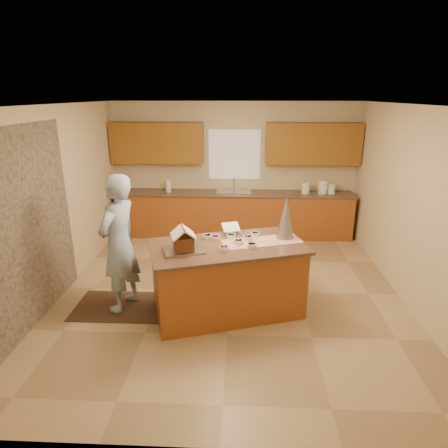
{
  "coord_description": "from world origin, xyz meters",
  "views": [
    {
      "loc": [
        0.15,
        -5.21,
        2.83
      ],
      "look_at": [
        -0.1,
        0.2,
        1.0
      ],
      "focal_mm": 30.92,
      "sensor_mm": 36.0,
      "label": 1
    }
  ],
  "objects": [
    {
      "name": "floor",
      "position": [
        0.0,
        0.0,
        0.0
      ],
      "size": [
        5.5,
        5.5,
        0.0
      ],
      "primitive_type": "plane",
      "color": "tan",
      "rests_on": "ground"
    },
    {
      "name": "ceiling",
      "position": [
        0.0,
        0.0,
        2.7
      ],
      "size": [
        5.5,
        5.5,
        0.0
      ],
      "primitive_type": "plane",
      "color": "silver",
      "rests_on": "floor"
    },
    {
      "name": "wall_back",
      "position": [
        0.0,
        2.75,
        1.35
      ],
      "size": [
        5.5,
        5.5,
        0.0
      ],
      "primitive_type": "plane",
      "color": "beige",
      "rests_on": "floor"
    },
    {
      "name": "wall_front",
      "position": [
        0.0,
        -2.75,
        1.35
      ],
      "size": [
        5.5,
        5.5,
        0.0
      ],
      "primitive_type": "plane",
      "color": "beige",
      "rests_on": "floor"
    },
    {
      "name": "wall_left",
      "position": [
        -2.5,
        0.0,
        1.35
      ],
      "size": [
        5.5,
        5.5,
        0.0
      ],
      "primitive_type": "plane",
      "color": "beige",
      "rests_on": "floor"
    },
    {
      "name": "wall_right",
      "position": [
        2.5,
        0.0,
        1.35
      ],
      "size": [
        5.5,
        5.5,
        0.0
      ],
      "primitive_type": "plane",
      "color": "beige",
      "rests_on": "floor"
    },
    {
      "name": "stone_accent",
      "position": [
        -2.48,
        -0.8,
        1.25
      ],
      "size": [
        0.0,
        2.5,
        2.5
      ],
      "primitive_type": "plane",
      "rotation": [
        1.57,
        0.0,
        1.57
      ],
      "color": "gray",
      "rests_on": "wall_left"
    },
    {
      "name": "window_curtain",
      "position": [
        0.0,
        2.72,
        1.65
      ],
      "size": [
        1.05,
        0.03,
        1.0
      ],
      "primitive_type": "cube",
      "color": "white",
      "rests_on": "wall_back"
    },
    {
      "name": "back_counter_base",
      "position": [
        0.0,
        2.45,
        0.44
      ],
      "size": [
        4.8,
        0.6,
        0.88
      ],
      "primitive_type": "cube",
      "color": "#A05221",
      "rests_on": "floor"
    },
    {
      "name": "back_counter_top",
      "position": [
        0.0,
        2.45,
        0.9
      ],
      "size": [
        4.85,
        0.63,
        0.04
      ],
      "primitive_type": "cube",
      "color": "brown",
      "rests_on": "back_counter_base"
    },
    {
      "name": "upper_cabinet_left",
      "position": [
        -1.55,
        2.57,
        1.9
      ],
      "size": [
        1.85,
        0.35,
        0.8
      ],
      "primitive_type": "cube",
      "color": "olive",
      "rests_on": "wall_back"
    },
    {
      "name": "upper_cabinet_right",
      "position": [
        1.55,
        2.57,
        1.9
      ],
      "size": [
        1.85,
        0.35,
        0.8
      ],
      "primitive_type": "cube",
      "color": "olive",
      "rests_on": "wall_back"
    },
    {
      "name": "sink",
      "position": [
        0.0,
        2.45,
        0.89
      ],
      "size": [
        0.7,
        0.45,
        0.12
      ],
      "primitive_type": "cube",
      "color": "silver",
      "rests_on": "back_counter_top"
    },
    {
      "name": "faucet",
      "position": [
        0.0,
        2.63,
        1.06
      ],
      "size": [
        0.03,
        0.03,
        0.28
      ],
      "primitive_type": "cylinder",
      "color": "silver",
      "rests_on": "back_counter_top"
    },
    {
      "name": "island_base",
      "position": [
        -0.02,
        -0.56,
        0.46
      ],
      "size": [
        2.1,
        1.48,
        0.93
      ],
      "primitive_type": "cube",
      "rotation": [
        0.0,
        0.0,
        0.3
      ],
      "color": "#A05221",
      "rests_on": "floor"
    },
    {
      "name": "island_top",
      "position": [
        -0.02,
        -0.56,
        0.95
      ],
      "size": [
        2.2,
        1.58,
        0.04
      ],
      "primitive_type": "cube",
      "rotation": [
        0.0,
        0.0,
        0.3
      ],
      "color": "brown",
      "rests_on": "island_base"
    },
    {
      "name": "table_runner",
      "position": [
        0.43,
        -0.42,
        0.97
      ],
      "size": [
        1.12,
        0.68,
        0.01
      ],
      "primitive_type": "cube",
      "rotation": [
        0.0,
        0.0,
        0.3
      ],
      "color": "#A50B0C",
      "rests_on": "island_top"
    },
    {
      "name": "baking_tray",
      "position": [
        -0.56,
        -0.79,
        0.98
      ],
      "size": [
        0.57,
        0.49,
        0.03
      ],
      "primitive_type": "cube",
      "rotation": [
        0.0,
        0.0,
        0.3
      ],
      "color": "silver",
      "rests_on": "island_top"
    },
    {
      "name": "cookbook",
      "position": [
        0.01,
        -0.13,
        1.07
      ],
      "size": [
        0.28,
        0.24,
        0.1
      ],
      "primitive_type": "cube",
      "rotation": [
        -1.13,
        0.0,
        0.3
      ],
      "color": "white",
      "rests_on": "island_top"
    },
    {
      "name": "tinsel_tree",
      "position": [
        0.75,
        -0.27,
        1.26
      ],
      "size": [
        0.29,
        0.29,
        0.58
      ],
      "primitive_type": "cone",
      "rotation": [
        0.0,
        0.0,
        0.3
      ],
      "color": "#B8B8C5",
      "rests_on": "island_top"
    },
    {
      "name": "rug",
      "position": [
        -1.51,
        -0.53,
        0.01
      ],
      "size": [
        1.27,
        0.83,
        0.01
      ],
      "primitive_type": "cube",
      "color": "black",
      "rests_on": "floor"
    },
    {
      "name": "boy",
      "position": [
        -1.46,
        -0.53,
        0.95
      ],
      "size": [
        0.65,
        0.79,
        1.87
      ],
      "primitive_type": "imported",
      "rotation": [
        0.0,
        0.0,
        -1.91
      ],
      "color": "#97B3D7",
      "rests_on": "rug"
    },
    {
      "name": "canister_a",
      "position": [
        1.45,
        2.45,
        1.03
      ],
      "size": [
        0.16,
        0.16,
        0.22
      ],
      "primitive_type": "cylinder",
      "color": "white",
      "rests_on": "back_counter_top"
    },
    {
      "name": "canister_b",
      "position": [
        1.79,
        2.45,
        1.05
      ],
      "size": [
        0.18,
        0.18,
        0.26
      ],
      "primitive_type": "cylinder",
      "color": "white",
      "rests_on": "back_counter_top"
    },
    {
      "name": "canister_c",
      "position": [
        1.97,
        2.45,
        1.02
      ],
      "size": [
        0.14,
        0.14,
        0.2
      ],
      "primitive_type": "cylinder",
      "color": "white",
      "rests_on": "back_counter_top"
    },
    {
      "name": "paper_towel",
      "position": [
        -1.34,
        2.45,
        1.04
      ],
      "size": [
        0.11,
        0.11,
        0.24
      ],
      "primitive_type": "cylinder",
      "color": "white",
      "rests_on": "back_counter_top"
    },
    {
      "name": "gingerbread_house",
      "position": [
        -0.56,
        -0.79,
        1.11
      ],
      "size": [
        0.36,
        0.37,
        0.3
      ],
      "color": "brown",
      "rests_on": "baking_tray"
    },
    {
      "name": "candy_bowls",
      "position": [
        0.06,
        -0.45,
        1.0
      ],
      "size": [
        0.77,
        0.66,
        0.06
      ],
      "color": "orange",
      "rests_on": "island_top"
    }
  ]
}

